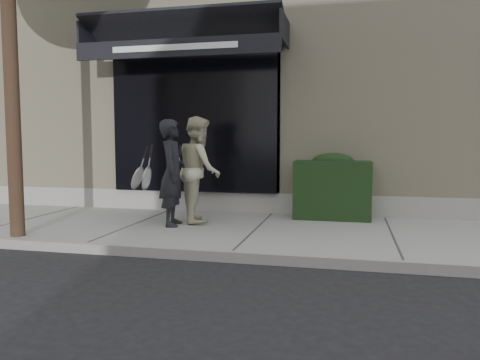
# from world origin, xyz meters

# --- Properties ---
(ground) EXTENTS (80.00, 80.00, 0.00)m
(ground) POSITION_xyz_m (0.00, 0.00, 0.00)
(ground) COLOR black
(ground) RESTS_ON ground
(sidewalk) EXTENTS (20.00, 3.00, 0.12)m
(sidewalk) POSITION_xyz_m (0.00, 0.00, 0.06)
(sidewalk) COLOR gray
(sidewalk) RESTS_ON ground
(curb) EXTENTS (20.00, 0.10, 0.14)m
(curb) POSITION_xyz_m (0.00, -1.55, 0.07)
(curb) COLOR gray
(curb) RESTS_ON ground
(building_facade) EXTENTS (14.30, 8.04, 5.64)m
(building_facade) POSITION_xyz_m (-0.01, 4.96, 2.74)
(building_facade) COLOR beige
(building_facade) RESTS_ON ground
(hedge) EXTENTS (1.30, 0.70, 1.14)m
(hedge) POSITION_xyz_m (1.10, 1.25, 0.66)
(hedge) COLOR black
(hedge) RESTS_ON sidewalk
(pedestrian_front) EXTENTS (0.79, 0.87, 1.69)m
(pedestrian_front) POSITION_xyz_m (-1.35, -0.03, 0.96)
(pedestrian_front) COLOR black
(pedestrian_front) RESTS_ON sidewalk
(pedestrian_back) EXTENTS (0.94, 1.04, 1.74)m
(pedestrian_back) POSITION_xyz_m (-1.04, 0.40, 0.99)
(pedestrian_back) COLOR beige
(pedestrian_back) RESTS_ON sidewalk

